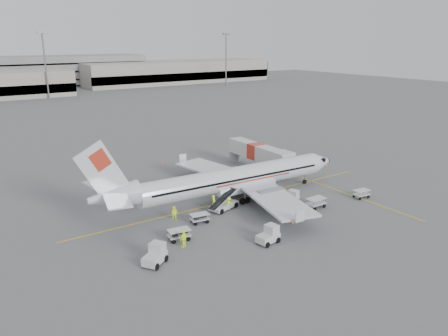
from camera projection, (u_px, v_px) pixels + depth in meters
The scene contains 25 objects.
ground at pixel (233, 200), 56.04m from camera, with size 360.00×360.00×0.00m, color #56595B.
stripe_lead at pixel (233, 200), 56.04m from camera, with size 44.00×0.20×0.01m, color yellow.
stripe_cross at pixel (355, 197), 57.25m from camera, with size 0.20×20.00×0.01m, color yellow.
terminal_east at pixel (177, 72), 207.33m from camera, with size 90.00×26.00×10.00m, color gray, non-canonical shape.
parking_garage at pixel (71, 69), 194.38m from camera, with size 62.00×24.00×14.00m, color slate, non-canonical shape.
treeline at pixel (5, 79), 193.92m from camera, with size 300.00×3.00×6.00m, color black, non-canonical shape.
mast_center at pixel (45, 66), 149.16m from camera, with size 3.20×1.20×22.00m, color slate, non-canonical shape.
mast_east at pixel (226, 60), 189.62m from camera, with size 3.20×1.20×22.00m, color slate, non-canonical shape.
aircraft at pixel (236, 163), 55.11m from camera, with size 34.77×27.25×9.59m, color silver, non-canonical shape.
jet_bridge at pixel (256, 157), 68.75m from camera, with size 2.94×15.69×4.12m, color silver, non-canonical shape.
belt_loader at pixel (224, 199), 52.59m from camera, with size 5.08×1.91×2.75m, color silver, non-canonical shape.
tug_fore at pixel (292, 198), 54.30m from camera, with size 2.22×1.27×1.72m, color silver, non-canonical shape.
tug_mid at pixel (268, 235), 43.96m from camera, with size 2.36×1.35×1.83m, color silver, non-canonical shape.
tug_aft at pixel (154, 255), 39.79m from camera, with size 2.46×1.41×1.90m, color silver, non-canonical shape.
cart_loaded_a at pixel (200, 218), 48.92m from camera, with size 2.06×1.22×1.08m, color silver, non-canonical shape.
cart_loaded_b at pixel (179, 235), 44.69m from camera, with size 2.27×1.34×1.18m, color silver, non-canonical shape.
cart_empty_a at pixel (316, 203), 53.32m from camera, with size 2.40×1.42×1.25m, color silver, non-canonical shape.
cart_empty_b at pixel (361, 194), 56.64m from camera, with size 2.09×1.24×1.09m, color silver, non-canonical shape.
cone_nose at pixel (326, 164), 71.08m from camera, with size 0.43×0.43×0.70m, color orange.
cone_port at pixel (163, 163), 71.96m from camera, with size 0.35×0.35×0.57m, color orange.
cone_stbd at pixel (292, 220), 49.01m from camera, with size 0.40×0.40×0.65m, color orange.
crew_a at pixel (214, 203), 52.49m from camera, with size 0.70×0.46×1.91m, color #D9FD1E.
crew_b at pixel (175, 213), 49.66m from camera, with size 0.79×0.62×1.63m, color #D9FD1E.
crew_c at pixel (229, 203), 52.64m from camera, with size 1.05×0.60×1.63m, color #D9FD1E.
crew_d at pixel (184, 239), 43.12m from camera, with size 1.06×0.44×1.81m, color #D9FD1E.
Camera 1 is at (-30.51, -42.83, 19.84)m, focal length 35.00 mm.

